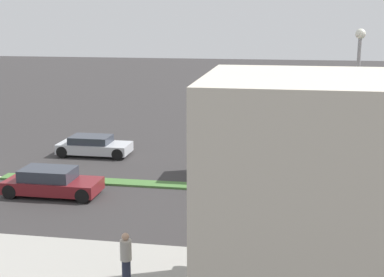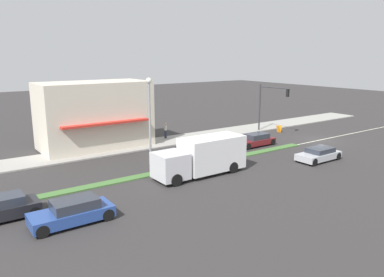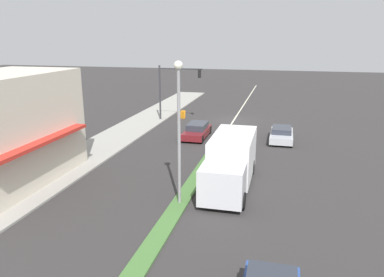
# 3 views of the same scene
# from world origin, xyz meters

# --- Properties ---
(ground_plane) EXTENTS (160.00, 160.00, 0.00)m
(ground_plane) POSITION_xyz_m (0.00, 18.00, 0.00)
(ground_plane) COLOR #333030
(sidewalk_right) EXTENTS (4.00, 73.00, 0.12)m
(sidewalk_right) POSITION_xyz_m (9.00, 18.50, 0.06)
(sidewalk_right) COLOR #9E9B93
(sidewalk_right) RESTS_ON ground
(median_strip) EXTENTS (0.90, 46.00, 0.10)m
(median_strip) POSITION_xyz_m (0.00, 27.00, 0.05)
(median_strip) COLOR #477538
(median_strip) RESTS_ON ground
(lane_marking_center) EXTENTS (0.16, 60.00, 0.01)m
(lane_marking_center) POSITION_xyz_m (0.00, 0.00, 0.00)
(lane_marking_center) COLOR beige
(lane_marking_center) RESTS_ON ground
(traffic_signal_main) EXTENTS (4.59, 0.34, 5.60)m
(traffic_signal_main) POSITION_xyz_m (6.12, 1.68, 3.90)
(traffic_signal_main) COLOR #333338
(traffic_signal_main) RESTS_ON sidewalk_right
(street_lamp) EXTENTS (0.44, 0.44, 7.37)m
(street_lamp) POSITION_xyz_m (0.00, 20.98, 4.78)
(street_lamp) COLOR gray
(street_lamp) RESTS_ON median_strip
(pedestrian) EXTENTS (0.34, 0.34, 1.73)m
(pedestrian) POSITION_xyz_m (10.14, 13.47, 1.04)
(pedestrian) COLOR #282D42
(pedestrian) RESTS_ON sidewalk_right
(warning_aframe_sign) EXTENTS (0.45, 0.53, 0.84)m
(warning_aframe_sign) POSITION_xyz_m (5.46, 0.38, 0.43)
(warning_aframe_sign) COLOR orange
(warning_aframe_sign) RESTS_ON ground
(delivery_truck) EXTENTS (2.44, 7.50, 2.87)m
(delivery_truck) POSITION_xyz_m (-2.20, 17.62, 1.47)
(delivery_truck) COLOR silver
(delivery_truck) RESTS_ON ground
(sedan_maroon) EXTENTS (1.83, 4.28, 1.26)m
(sedan_maroon) POSITION_xyz_m (2.20, 7.59, 0.61)
(sedan_maroon) COLOR maroon
(sedan_maroon) RESTS_ON ground
(sedan_silver) EXTENTS (1.87, 4.20, 1.16)m
(sedan_silver) POSITION_xyz_m (-5.00, 6.97, 0.57)
(sedan_silver) COLOR #B7BABF
(sedan_silver) RESTS_ON ground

